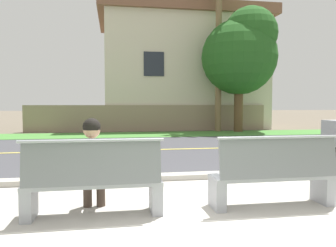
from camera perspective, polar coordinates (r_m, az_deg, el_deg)
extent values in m
plane|color=#665B4C|center=(11.80, -4.87, -3.64)|extent=(140.00, 140.00, 0.00)
cube|color=#B7B2A8|center=(4.42, 3.66, -15.35)|extent=(44.00, 3.60, 0.01)
cube|color=#ADA89E|center=(6.25, -0.50, -9.31)|extent=(44.00, 0.30, 0.11)
cube|color=#424247|center=(10.32, -4.17, -4.61)|extent=(52.00, 8.00, 0.01)
cube|color=#E0CC4C|center=(10.32, -4.17, -4.58)|extent=(48.00, 0.14, 0.01)
cube|color=#478438|center=(15.56, -6.03, -1.94)|extent=(48.00, 2.80, 0.02)
cube|color=#9EA0A8|center=(4.48, -23.00, -12.42)|extent=(0.14, 0.40, 0.45)
cube|color=#9EA0A8|center=(4.40, -2.13, -12.46)|extent=(0.14, 0.40, 0.45)
cube|color=#9EA0A8|center=(4.32, -12.70, -10.09)|extent=(1.71, 0.44, 0.05)
cube|color=slate|center=(4.07, -12.90, -6.81)|extent=(1.64, 0.12, 0.52)
cylinder|color=#9EA0A8|center=(4.02, -12.96, -2.91)|extent=(1.71, 0.04, 0.04)
cube|color=#9EA0A8|center=(4.58, 8.52, -11.86)|extent=(0.14, 0.40, 0.45)
cube|color=#9EA0A8|center=(5.27, 25.25, -10.11)|extent=(0.14, 0.40, 0.45)
cube|color=#9EA0A8|center=(4.83, 17.55, -8.74)|extent=(1.71, 0.44, 0.05)
cube|color=slate|center=(4.61, 18.72, -5.73)|extent=(1.64, 0.12, 0.52)
cylinder|color=#9EA0A8|center=(4.57, 18.84, -2.27)|extent=(1.71, 0.04, 0.04)
cylinder|color=#47382D|center=(4.49, -14.04, -8.47)|extent=(0.15, 0.42, 0.15)
cylinder|color=#47382D|center=(4.48, -11.72, -8.47)|extent=(0.15, 0.42, 0.15)
cylinder|color=#47382D|center=(4.75, -13.81, -11.50)|extent=(0.12, 0.12, 0.43)
cube|color=black|center=(4.87, -13.71, -13.31)|extent=(0.09, 0.24, 0.07)
cylinder|color=#47382D|center=(4.74, -11.59, -11.50)|extent=(0.12, 0.12, 0.43)
cube|color=black|center=(4.86, -11.53, -13.31)|extent=(0.09, 0.24, 0.07)
cube|color=silver|center=(4.26, -13.06, -6.36)|extent=(0.34, 0.20, 0.52)
cylinder|color=silver|center=(4.30, -15.92, -6.05)|extent=(0.09, 0.09, 0.46)
cylinder|color=silver|center=(4.27, -10.15, -6.03)|extent=(0.09, 0.09, 0.46)
sphere|color=tan|center=(4.23, -13.12, -1.12)|extent=(0.21, 0.21, 0.21)
sphere|color=black|center=(4.22, -13.12, -0.58)|extent=(0.22, 0.22, 0.22)
cylinder|color=brown|center=(17.60, 12.13, 2.55)|extent=(0.46, 0.46, 2.44)
sphere|color=#23561E|center=(17.77, 12.24, 11.22)|extent=(3.90, 3.90, 3.90)
sphere|color=#23561E|center=(17.89, 14.15, 14.95)|extent=(2.73, 2.73, 2.73)
cylinder|color=brown|center=(17.83, 8.76, 11.81)|extent=(0.32, 0.32, 8.15)
cube|color=gray|center=(17.84, -3.13, 0.96)|extent=(13.00, 0.36, 1.40)
cube|color=beige|center=(21.44, 2.17, 8.27)|extent=(9.49, 6.40, 6.57)
cube|color=brown|center=(22.05, 2.20, 17.60)|extent=(10.25, 6.91, 0.60)
cube|color=#232833|center=(17.96, -2.47, 10.30)|extent=(1.10, 0.06, 1.30)
cube|color=#232833|center=(18.97, 10.65, 9.87)|extent=(1.10, 0.06, 1.30)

